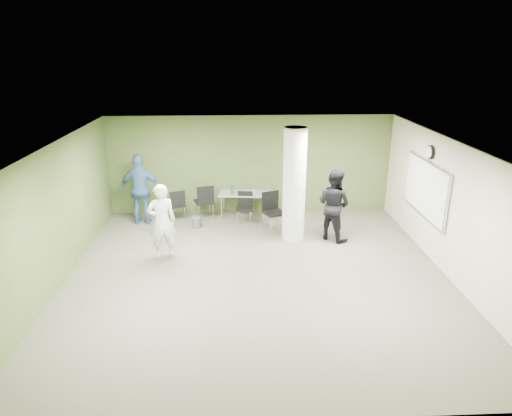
{
  "coord_description": "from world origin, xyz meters",
  "views": [
    {
      "loc": [
        -0.42,
        -8.61,
        4.57
      ],
      "look_at": [
        0.02,
        1.0,
        1.16
      ],
      "focal_mm": 32.0,
      "sensor_mm": 36.0,
      "label": 1
    }
  ],
  "objects_px": {
    "folding_table": "(246,195)",
    "man_blue": "(141,189)",
    "woman_white": "(162,221)",
    "chair_back_left": "(177,203)",
    "man_black": "(334,205)"
  },
  "relations": [
    {
      "from": "folding_table",
      "to": "man_blue",
      "type": "distance_m",
      "value": 2.87
    },
    {
      "from": "folding_table",
      "to": "man_blue",
      "type": "bearing_deg",
      "value": -166.9
    },
    {
      "from": "woman_white",
      "to": "man_black",
      "type": "relative_size",
      "value": 0.96
    },
    {
      "from": "folding_table",
      "to": "woman_white",
      "type": "relative_size",
      "value": 0.9
    },
    {
      "from": "man_blue",
      "to": "folding_table",
      "type": "bearing_deg",
      "value": -169.37
    },
    {
      "from": "folding_table",
      "to": "man_black",
      "type": "xyz_separation_m",
      "value": [
        2.12,
        -1.66,
        0.24
      ]
    },
    {
      "from": "chair_back_left",
      "to": "woman_white",
      "type": "bearing_deg",
      "value": 67.25
    },
    {
      "from": "folding_table",
      "to": "woman_white",
      "type": "bearing_deg",
      "value": -121.72
    },
    {
      "from": "folding_table",
      "to": "woman_white",
      "type": "xyz_separation_m",
      "value": [
        -1.95,
        -2.53,
        0.21
      ]
    },
    {
      "from": "chair_back_left",
      "to": "man_blue",
      "type": "relative_size",
      "value": 0.46
    },
    {
      "from": "man_black",
      "to": "man_blue",
      "type": "bearing_deg",
      "value": 30.12
    },
    {
      "from": "folding_table",
      "to": "woman_white",
      "type": "height_order",
      "value": "woman_white"
    },
    {
      "from": "folding_table",
      "to": "chair_back_left",
      "type": "bearing_deg",
      "value": -167.82
    },
    {
      "from": "woman_white",
      "to": "man_blue",
      "type": "distance_m",
      "value": 2.35
    },
    {
      "from": "chair_back_left",
      "to": "man_black",
      "type": "distance_m",
      "value": 4.3
    }
  ]
}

